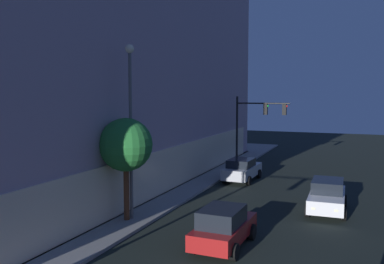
{
  "coord_description": "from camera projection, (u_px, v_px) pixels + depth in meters",
  "views": [
    {
      "loc": [
        -11.38,
        -3.43,
        6.45
      ],
      "look_at": [
        8.57,
        4.74,
        4.46
      ],
      "focal_mm": 39.18,
      "sensor_mm": 36.0,
      "label": 1
    }
  ],
  "objects": [
    {
      "name": "car_red",
      "position": [
        224.0,
        227.0,
        17.54
      ],
      "size": [
        4.2,
        2.02,
        1.73
      ],
      "color": "maroon",
      "rests_on": "ground"
    },
    {
      "name": "sidewalk_tree",
      "position": [
        126.0,
        145.0,
        20.62
      ],
      "size": [
        2.65,
        2.65,
        5.11
      ],
      "color": "brown",
      "rests_on": "sidewalk_corner"
    },
    {
      "name": "car_white",
      "position": [
        327.0,
        196.0,
        22.89
      ],
      "size": [
        4.51,
        2.15,
        1.7
      ],
      "color": "silver",
      "rests_on": "ground"
    },
    {
      "name": "street_lamp_sidewalk",
      "position": [
        130.0,
        112.0,
        20.69
      ],
      "size": [
        0.44,
        0.44,
        8.69
      ],
      "color": "#5D5D5D",
      "rests_on": "sidewalk_corner"
    },
    {
      "name": "modern_building",
      "position": [
        7.0,
        47.0,
        32.76
      ],
      "size": [
        38.61,
        29.26,
        20.3
      ],
      "color": "#4C4C51",
      "rests_on": "ground"
    },
    {
      "name": "traffic_light_far_corner",
      "position": [
        257.0,
        118.0,
        35.35
      ],
      "size": [
        0.32,
        4.56,
        6.04
      ],
      "color": "black",
      "rests_on": "sidewalk_corner"
    },
    {
      "name": "car_silver",
      "position": [
        242.0,
        169.0,
        30.93
      ],
      "size": [
        4.55,
        2.14,
        1.66
      ],
      "color": "#B7BABF",
      "rests_on": "ground"
    }
  ]
}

